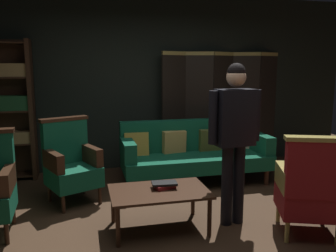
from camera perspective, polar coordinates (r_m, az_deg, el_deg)
name	(u,v)px	position (r m, az deg, el deg)	size (l,w,h in m)	color
ground_plane	(186,228)	(3.84, 2.92, -16.15)	(10.00, 10.00, 0.00)	#3D2819
back_wall	(144,83)	(5.85, -3.82, 7.02)	(7.20, 0.10, 2.80)	black
folding_screen	(222,107)	(6.08, 8.76, 3.11)	(2.16, 0.30, 1.90)	black
bookshelf	(1,108)	(5.66, -25.33, 2.70)	(0.90, 0.32, 2.05)	#382114
velvet_couch	(194,151)	(5.15, 4.25, -3.98)	(2.12, 0.78, 0.88)	#382114
coffee_table	(159,195)	(3.67, -1.45, -11.01)	(1.00, 0.64, 0.42)	#382114
armchair_gilt_accent	(310,189)	(3.76, 21.98, -9.36)	(0.74, 0.74, 1.04)	tan
armchair_wing_right	(71,163)	(4.53, -15.42, -5.79)	(0.76, 0.76, 1.04)	#382114
standing_figure	(234,129)	(3.70, 10.69, -0.55)	(0.59, 0.25, 1.70)	black
book_red_leather	(164,186)	(3.71, -0.59, -9.70)	(0.20, 0.15, 0.04)	maroon
book_black_cloth	(164,183)	(3.70, -0.59, -9.24)	(0.26, 0.15, 0.02)	black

